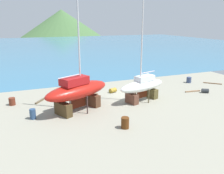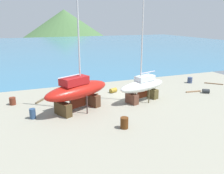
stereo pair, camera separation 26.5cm
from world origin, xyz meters
name	(u,v)px [view 1 (the left image)]	position (x,y,z in m)	size (l,w,h in m)	color
ground_plane	(139,103)	(0.00, -3.27, 0.00)	(39.45, 39.45, 0.00)	gray
sea_water	(53,47)	(0.00, 58.02, 0.00)	(154.60, 102.85, 0.01)	teal
headland_hill	(62,31)	(27.23, 187.86, 0.00)	(109.52, 109.52, 36.02)	#44693A
sailboat_mid_port	(78,91)	(-6.62, -2.88, 2.03)	(7.68, 5.37, 11.84)	#513120
sailboat_large_starboard	(143,86)	(0.78, -2.63, 1.69)	(6.50, 3.54, 10.74)	brown
worker	(67,90)	(-6.72, 1.77, 0.83)	(0.47, 0.49, 1.60)	#3B7753
barrel_blue_faded	(125,123)	(-4.01, -8.35, 0.47)	(0.67, 0.67, 0.95)	#532C10
barrel_rust_near	(33,114)	(-10.99, -3.45, 0.47)	(0.55, 0.55, 0.95)	navy
barrel_rust_far	(189,80)	(10.91, 1.78, 0.41)	(0.68, 0.68, 0.82)	#364366
barrel_tipped_center	(205,91)	(9.47, -3.02, 0.27)	(0.53, 0.53, 0.82)	#2B2E32
barrel_rust_mid	(74,90)	(-5.69, 2.70, 0.44)	(0.55, 0.55, 0.89)	brown
barrel_tipped_left	(113,90)	(-1.12, 1.41, 0.28)	(0.56, 0.56, 0.90)	olive
barrel_by_slipway	(12,101)	(-12.76, 1.23, 0.40)	(0.66, 0.66, 0.80)	maroon
timber_plank_far	(193,91)	(8.35, -2.09, 0.07)	(2.06, 0.21, 0.14)	#8B694C
timber_short_skew	(40,101)	(-9.88, 1.29, 0.08)	(1.88, 0.19, 0.16)	brown
timber_plank_near	(89,96)	(-4.37, 0.82, 0.05)	(2.90, 0.24, 0.11)	brown
timber_long_fore	(212,83)	(13.65, 0.01, 0.06)	(2.47, 0.18, 0.11)	brown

